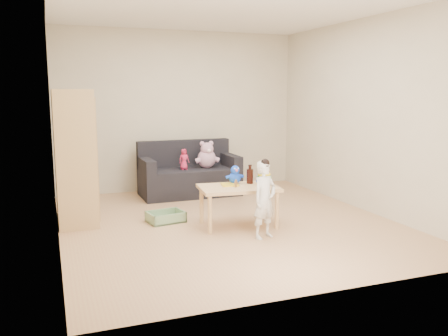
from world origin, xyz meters
name	(u,v)px	position (x,y,z in m)	size (l,w,h in m)	color
room	(227,118)	(0.00, 0.00, 1.30)	(4.50, 4.50, 4.50)	tan
wardrobe	(74,157)	(-1.76, 0.72, 0.83)	(0.46, 0.92, 1.65)	tan
sofa	(190,182)	(0.00, 1.69, 0.21)	(1.52, 0.76, 0.43)	black
play_table	(238,206)	(0.07, -0.20, 0.25)	(0.94, 0.59, 0.49)	#E0AD7B
storage_bin	(166,217)	(-0.72, 0.29, 0.07)	(0.44, 0.33, 0.13)	#7CA275
toddler	(265,201)	(0.17, -0.73, 0.42)	(0.31, 0.21, 0.85)	silver
pink_bear	(207,156)	(0.28, 1.66, 0.61)	(0.31, 0.27, 0.36)	#CD97B6
doll	(184,159)	(-0.10, 1.61, 0.59)	(0.16, 0.11, 0.32)	#DD2955
ring_stacker	(264,177)	(0.40, -0.21, 0.58)	(0.20, 0.20, 0.23)	yellow
brown_bottle	(250,176)	(0.27, -0.08, 0.59)	(0.08, 0.08, 0.24)	black
blue_plush	(235,174)	(0.10, -0.01, 0.61)	(0.19, 0.15, 0.23)	blue
wooden_figure	(236,183)	(0.02, -0.25, 0.54)	(0.04, 0.03, 0.10)	brown
yellow_book	(230,185)	(0.00, -0.09, 0.50)	(0.20, 0.20, 0.02)	yellow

